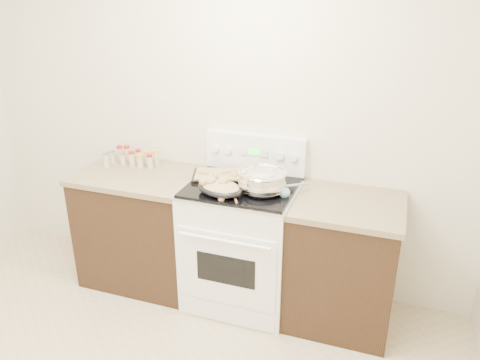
% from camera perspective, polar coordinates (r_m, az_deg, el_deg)
% --- Properties ---
extents(room_shell, '(4.10, 3.60, 2.75)m').
position_cam_1_polar(room_shell, '(2.01, -23.06, 5.60)').
color(room_shell, beige).
rests_on(room_shell, ground).
extents(counter_left, '(0.93, 0.67, 0.92)m').
position_cam_1_polar(counter_left, '(3.81, -11.63, -5.57)').
color(counter_left, black).
rests_on(counter_left, ground).
extents(counter_right, '(0.73, 0.67, 0.92)m').
position_cam_1_polar(counter_right, '(3.36, 12.36, -9.73)').
color(counter_right, black).
rests_on(counter_right, ground).
extents(kitchen_range, '(0.78, 0.73, 1.22)m').
position_cam_1_polar(kitchen_range, '(3.47, 0.30, -7.47)').
color(kitchen_range, white).
rests_on(kitchen_range, ground).
extents(mixing_bowl, '(0.38, 0.38, 0.19)m').
position_cam_1_polar(mixing_bowl, '(3.12, 2.72, -0.18)').
color(mixing_bowl, silver).
rests_on(mixing_bowl, kitchen_range).
extents(roasting_pan, '(0.39, 0.33, 0.12)m').
position_cam_1_polar(roasting_pan, '(3.11, -2.50, -0.89)').
color(roasting_pan, black).
rests_on(roasting_pan, kitchen_range).
extents(baking_sheet, '(0.44, 0.37, 0.06)m').
position_cam_1_polar(baking_sheet, '(3.39, -2.48, 0.61)').
color(baking_sheet, black).
rests_on(baking_sheet, kitchen_range).
extents(wooden_spoon, '(0.14, 0.23, 0.04)m').
position_cam_1_polar(wooden_spoon, '(3.05, -1.71, -2.12)').
color(wooden_spoon, tan).
rests_on(wooden_spoon, kitchen_range).
extents(blue_ladle, '(0.15, 0.24, 0.09)m').
position_cam_1_polar(blue_ladle, '(3.10, 5.64, -1.40)').
color(blue_ladle, '#78A1B3').
rests_on(blue_ladle, kitchen_range).
extents(spice_jars, '(0.40, 0.23, 0.13)m').
position_cam_1_polar(spice_jars, '(3.78, -13.09, 2.70)').
color(spice_jars, '#BFB28C').
rests_on(spice_jars, counter_left).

